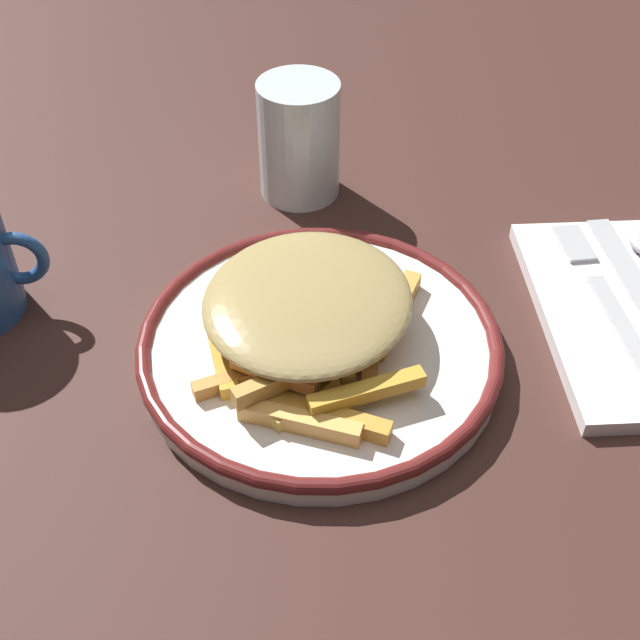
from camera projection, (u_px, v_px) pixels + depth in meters
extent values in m
plane|color=#422721|center=(320.00, 356.00, 0.58)|extent=(2.60, 2.60, 0.00)
cylinder|color=white|center=(320.00, 349.00, 0.58)|extent=(0.25, 0.25, 0.02)
torus|color=maroon|center=(320.00, 341.00, 0.57)|extent=(0.25, 0.25, 0.01)
cube|color=#DD8F48|center=(274.00, 372.00, 0.53)|extent=(0.06, 0.04, 0.01)
cube|color=gold|center=(335.00, 417.00, 0.52)|extent=(0.08, 0.04, 0.01)
cube|color=gold|center=(282.00, 311.00, 0.57)|extent=(0.08, 0.06, 0.01)
cube|color=gold|center=(367.00, 391.00, 0.52)|extent=(0.08, 0.03, 0.01)
cube|color=#D09245|center=(370.00, 332.00, 0.57)|extent=(0.02, 0.09, 0.01)
cube|color=gold|center=(341.00, 344.00, 0.55)|extent=(0.01, 0.07, 0.01)
cube|color=gold|center=(284.00, 309.00, 0.59)|extent=(0.07, 0.02, 0.01)
cube|color=gold|center=(223.00, 360.00, 0.55)|extent=(0.02, 0.06, 0.01)
cube|color=gold|center=(317.00, 338.00, 0.57)|extent=(0.06, 0.05, 0.01)
cube|color=gold|center=(395.00, 314.00, 0.58)|extent=(0.05, 0.08, 0.01)
cube|color=gold|center=(292.00, 338.00, 0.55)|extent=(0.06, 0.03, 0.01)
cube|color=gold|center=(306.00, 326.00, 0.58)|extent=(0.03, 0.07, 0.01)
cube|color=gold|center=(297.00, 373.00, 0.53)|extent=(0.09, 0.05, 0.01)
cube|color=#D18C3E|center=(243.00, 377.00, 0.54)|extent=(0.07, 0.03, 0.01)
cube|color=gold|center=(313.00, 318.00, 0.58)|extent=(0.07, 0.03, 0.01)
cube|color=#DFC95F|center=(324.00, 332.00, 0.57)|extent=(0.08, 0.06, 0.01)
cube|color=gold|center=(317.00, 337.00, 0.55)|extent=(0.07, 0.05, 0.01)
cube|color=gold|center=(353.00, 293.00, 0.60)|extent=(0.04, 0.08, 0.01)
cube|color=#EFC454|center=(308.00, 395.00, 0.53)|extent=(0.06, 0.05, 0.01)
cube|color=#EEB659|center=(300.00, 422.00, 0.51)|extent=(0.08, 0.04, 0.01)
cube|color=#E9BB60|center=(279.00, 309.00, 0.59)|extent=(0.04, 0.07, 0.01)
ellipsoid|color=tan|center=(308.00, 300.00, 0.56)|extent=(0.19, 0.19, 0.02)
cube|color=#216D25|center=(258.00, 320.00, 0.54)|extent=(0.00, 0.00, 0.00)
cube|color=#217137|center=(266.00, 306.00, 0.55)|extent=(0.00, 0.00, 0.00)
cube|color=#256E20|center=(263.00, 343.00, 0.52)|extent=(0.00, 0.00, 0.00)
cube|color=#267326|center=(288.00, 346.00, 0.52)|extent=(0.00, 0.00, 0.00)
cube|color=#2B602C|center=(381.00, 288.00, 0.56)|extent=(0.00, 0.00, 0.00)
cube|color=#385721|center=(364.00, 273.00, 0.57)|extent=(0.00, 0.00, 0.00)
cube|color=#277523|center=(334.00, 326.00, 0.53)|extent=(0.00, 0.00, 0.00)
cube|color=silver|center=(623.00, 328.00, 0.58)|extent=(0.02, 0.11, 0.01)
cube|color=silver|center=(574.00, 244.00, 0.66)|extent=(0.02, 0.04, 0.00)
cube|color=silver|center=(625.00, 267.00, 0.63)|extent=(0.02, 0.12, 0.00)
cylinder|color=silver|center=(299.00, 140.00, 0.70)|extent=(0.07, 0.07, 0.10)
torus|color=#29579D|center=(17.00, 259.00, 0.59)|extent=(0.05, 0.01, 0.05)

